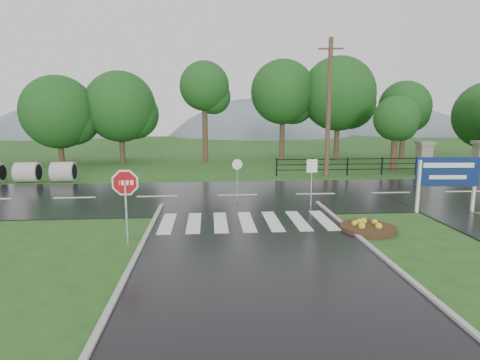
{
  "coord_description": "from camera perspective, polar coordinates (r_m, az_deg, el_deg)",
  "views": [
    {
      "loc": [
        -1.39,
        -9.74,
        4.21
      ],
      "look_at": [
        -0.18,
        6.0,
        1.5
      ],
      "focal_mm": 30.0,
      "sensor_mm": 36.0,
      "label": 1
    }
  ],
  "objects": [
    {
      "name": "treeline",
      "position": [
        34.08,
        -0.35,
        2.64
      ],
      "size": [
        83.2,
        5.2,
        10.0
      ],
      "color": "#144216",
      "rests_on": "ground"
    },
    {
      "name": "main_road",
      "position": [
        20.23,
        -0.36,
        -2.27
      ],
      "size": [
        90.0,
        8.0,
        0.04
      ],
      "primitive_type": "cube",
      "color": "black",
      "rests_on": "ground"
    },
    {
      "name": "stop_sign",
      "position": [
        13.15,
        -16.0,
        -1.23
      ],
      "size": [
        1.14,
        0.07,
        2.56
      ],
      "color": "#939399",
      "rests_on": "ground"
    },
    {
      "name": "hills",
      "position": [
        77.46,
        -0.65,
        -5.04
      ],
      "size": [
        102.0,
        48.0,
        48.0
      ],
      "color": "slate",
      "rests_on": "ground"
    },
    {
      "name": "reg_sign_small",
      "position": [
        17.9,
        10.17,
        0.94
      ],
      "size": [
        0.48,
        0.06,
        2.14
      ],
      "color": "#939399",
      "rests_on": "ground"
    },
    {
      "name": "reg_sign_round",
      "position": [
        18.46,
        -0.4,
        0.71
      ],
      "size": [
        0.48,
        0.09,
        2.05
      ],
      "color": "#939399",
      "rests_on": "ground"
    },
    {
      "name": "estate_billboard",
      "position": [
        18.82,
        27.42,
        0.69
      ],
      "size": [
        2.67,
        0.26,
        2.34
      ],
      "color": "silver",
      "rests_on": "ground"
    },
    {
      "name": "pillar_west",
      "position": [
        29.65,
        24.7,
        2.97
      ],
      "size": [
        1.0,
        1.0,
        2.24
      ],
      "color": "gray",
      "rests_on": "ground"
    },
    {
      "name": "flower_bed",
      "position": [
        15.02,
        17.77,
        -6.44
      ],
      "size": [
        1.93,
        1.93,
        0.39
      ],
      "color": "#332111",
      "rests_on": "ground"
    },
    {
      "name": "utility_pole_east",
      "position": [
        26.35,
        12.49,
        9.98
      ],
      "size": [
        1.55,
        0.3,
        8.71
      ],
      "color": "#473523",
      "rests_on": "ground"
    },
    {
      "name": "ground",
      "position": [
        10.7,
        3.53,
        -13.44
      ],
      "size": [
        120.0,
        120.0,
        0.0
      ],
      "primitive_type": "plane",
      "color": "#23501A",
      "rests_on": "ground"
    },
    {
      "name": "entrance_tree_left",
      "position": [
        30.19,
        21.32,
        8.11
      ],
      "size": [
        3.11,
        3.11,
        5.29
      ],
      "color": "#3D2B1C",
      "rests_on": "ground"
    },
    {
      "name": "crosswalk",
      "position": [
        15.37,
        0.96,
        -5.92
      ],
      "size": [
        6.5,
        2.8,
        0.02
      ],
      "color": "silver",
      "rests_on": "ground"
    },
    {
      "name": "fence_west",
      "position": [
        27.54,
        15.03,
        2.13
      ],
      "size": [
        9.58,
        0.08,
        1.2
      ],
      "color": "black",
      "rests_on": "ground"
    },
    {
      "name": "walkway",
      "position": [
        17.45,
        30.48,
        -5.6
      ],
      "size": [
        2.2,
        11.0,
        0.04
      ],
      "primitive_type": "cube",
      "color": "black",
      "rests_on": "ground"
    }
  ]
}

